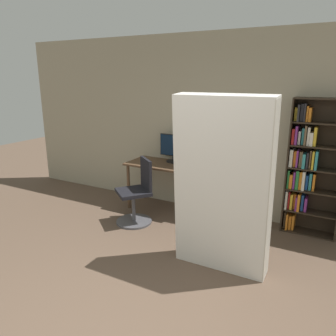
# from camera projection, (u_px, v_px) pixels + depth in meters

# --- Properties ---
(wall_back) EXTENTS (8.00, 0.06, 2.70)m
(wall_back) POSITION_uv_depth(u_px,v_px,m) (237.00, 128.00, 4.79)
(wall_back) COLOR tan
(wall_back) RESTS_ON ground
(desk) EXTENTS (1.14, 0.61, 0.75)m
(desk) POSITION_uv_depth(u_px,v_px,m) (164.00, 170.00, 5.17)
(desk) COLOR brown
(desk) RESTS_ON ground
(monitor) EXTENTS (0.48, 0.24, 0.44)m
(monitor) POSITION_uv_depth(u_px,v_px,m) (174.00, 148.00, 5.18)
(monitor) COLOR black
(monitor) RESTS_ON desk
(office_chair) EXTENTS (0.62, 0.62, 0.95)m
(office_chair) POSITION_uv_depth(u_px,v_px,m) (137.00, 197.00, 4.74)
(office_chair) COLOR #4C4C51
(office_chair) RESTS_ON ground
(bookshelf) EXTENTS (0.69, 0.27, 1.82)m
(bookshelf) POSITION_uv_depth(u_px,v_px,m) (309.00, 168.00, 4.32)
(bookshelf) COLOR #2D2319
(bookshelf) RESTS_ON ground
(mattress_near) EXTENTS (1.01, 0.36, 1.91)m
(mattress_near) POSITION_uv_depth(u_px,v_px,m) (223.00, 187.00, 3.42)
(mattress_near) COLOR silver
(mattress_near) RESTS_ON ground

